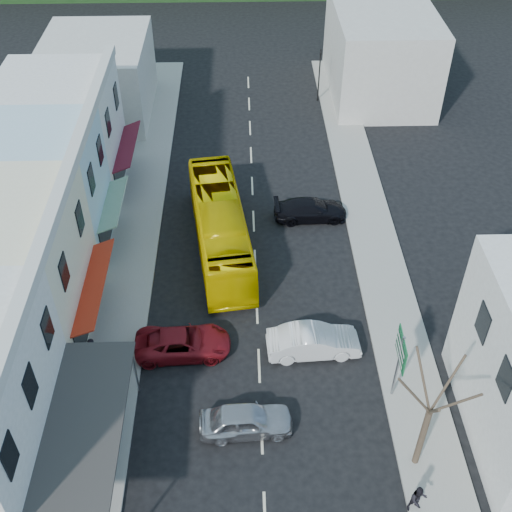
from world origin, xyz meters
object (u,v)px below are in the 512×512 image
(car_silver, at_px, (246,421))
(car_red, at_px, (183,343))
(bus, at_px, (220,227))
(pedestrian_left, at_px, (94,351))
(traffic_signal, at_px, (319,75))
(pedestrian_right, at_px, (419,498))
(direction_sign, at_px, (397,368))
(street_tree, at_px, (430,412))
(car_white, at_px, (313,343))

(car_silver, distance_m, car_red, 5.76)
(bus, distance_m, pedestrian_left, 11.05)
(car_silver, xyz_separation_m, pedestrian_left, (-7.56, 4.07, 0.30))
(traffic_signal, bearing_deg, pedestrian_right, 108.19)
(car_silver, relative_size, pedestrian_right, 2.59)
(bus, xyz_separation_m, direction_sign, (8.48, -11.44, 0.57))
(car_red, bearing_deg, pedestrian_right, -133.90)
(bus, distance_m, car_red, 8.64)
(pedestrian_left, bearing_deg, traffic_signal, -34.71)
(bus, height_order, pedestrian_left, bus)
(pedestrian_right, xyz_separation_m, street_tree, (0.46, 2.19, 2.81))
(car_silver, bearing_deg, pedestrian_left, 58.21)
(direction_sign, bearing_deg, car_red, 165.06)
(car_white, bearing_deg, pedestrian_right, -161.87)
(car_red, bearing_deg, street_tree, -124.99)
(direction_sign, height_order, traffic_signal, traffic_signal)
(pedestrian_left, bearing_deg, direction_sign, -107.08)
(car_white, bearing_deg, bus, 26.14)
(car_white, relative_size, car_red, 0.96)
(car_red, relative_size, pedestrian_right, 2.71)
(pedestrian_right, bearing_deg, street_tree, 67.96)
(car_red, bearing_deg, direction_sign, -109.21)
(pedestrian_left, xyz_separation_m, pedestrian_right, (14.58, -8.19, 0.00))
(pedestrian_right, bearing_deg, traffic_signal, 80.57)
(car_white, relative_size, pedestrian_right, 2.59)
(car_silver, bearing_deg, street_tree, -107.93)
(bus, distance_m, car_silver, 13.30)
(car_silver, height_order, traffic_signal, traffic_signal)
(street_tree, relative_size, traffic_signal, 1.68)
(street_tree, bearing_deg, direction_sign, 95.57)
(car_silver, relative_size, pedestrian_left, 2.59)
(street_tree, bearing_deg, car_white, 121.05)
(car_red, bearing_deg, traffic_signal, -22.22)
(car_silver, distance_m, pedestrian_left, 8.59)
(bus, xyz_separation_m, street_tree, (8.84, -15.12, 2.26))
(street_tree, bearing_deg, pedestrian_left, 158.27)
(car_red, height_order, street_tree, street_tree)
(pedestrian_right, bearing_deg, car_white, 101.51)
(pedestrian_left, bearing_deg, street_tree, -119.85)
(pedestrian_right, xyz_separation_m, direction_sign, (0.10, 5.87, 1.12))
(car_silver, bearing_deg, pedestrian_right, -123.88)
(car_red, bearing_deg, car_white, -94.30)
(direction_sign, xyz_separation_m, traffic_signal, (-0.60, 30.45, 0.15))
(car_white, distance_m, direction_sign, 4.80)
(car_silver, xyz_separation_m, pedestrian_right, (7.02, -4.12, 0.30))
(pedestrian_left, distance_m, pedestrian_right, 16.72)
(pedestrian_right, xyz_separation_m, traffic_signal, (-0.50, 36.32, 1.26))
(bus, height_order, car_white, bus)
(pedestrian_left, distance_m, traffic_signal, 31.48)
(bus, distance_m, car_white, 9.92)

